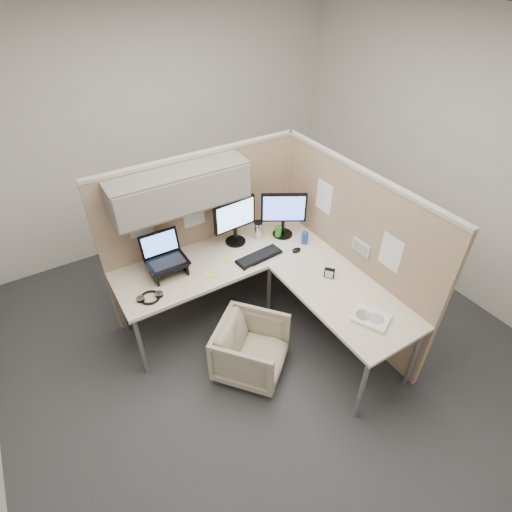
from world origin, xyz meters
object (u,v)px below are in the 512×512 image
office_chair (251,347)px  monitor_left (235,218)px  keyboard (259,257)px  desk (266,277)px

office_chair → monitor_left: monitor_left is taller
office_chair → keyboard: 0.83m
desk → monitor_left: (0.00, 0.55, 0.32)m
desk → monitor_left: size_ratio=4.29×
monitor_left → desk: bearing=-94.5°
desk → keyboard: bearing=73.0°
desk → office_chair: 0.63m
monitor_left → office_chair: bearing=-116.1°
monitor_left → keyboard: 0.43m
keyboard → office_chair: bearing=-132.2°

